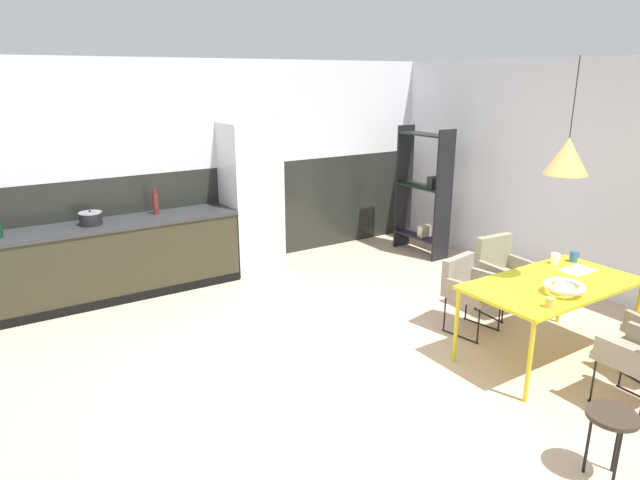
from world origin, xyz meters
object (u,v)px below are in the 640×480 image
object	(u,v)px
mug_dark_espresso	(550,303)
open_book	(578,270)
dining_table	(552,287)
fruit_bowl	(564,287)
armchair_head_of_table	(468,284)
armchair_near_window	(501,265)
pendant_lamp_over_table_near	(567,156)
open_shelf_unit	(424,192)
side_stool	(612,421)
cooking_pot	(91,218)
refrigerator_column	(251,198)
mug_glass_clear	(555,258)
bottle_vinegar_dark	(156,203)
mug_short_terracotta	(574,256)

from	to	relation	value
mug_dark_espresso	open_book	bearing A→B (deg)	21.70
dining_table	fruit_bowl	distance (m)	0.28
armchair_head_of_table	armchair_near_window	xyz separation A→B (m)	(0.65, 0.14, 0.03)
armchair_near_window	pendant_lamp_over_table_near	world-z (taller)	pendant_lamp_over_table_near
armchair_near_window	open_shelf_unit	bearing A→B (deg)	-105.44
side_stool	cooking_pot	bearing A→B (deg)	113.20
armchair_near_window	side_stool	bearing A→B (deg)	58.58
open_shelf_unit	dining_table	bearing A→B (deg)	-21.74
armchair_near_window	open_book	size ratio (longest dim) A/B	2.62
armchair_near_window	side_stool	size ratio (longest dim) A/B	1.75
refrigerator_column	mug_dark_espresso	size ratio (longest dim) A/B	16.09
armchair_head_of_table	mug_dark_espresso	world-z (taller)	mug_dark_espresso
side_stool	mug_glass_clear	bearing A→B (deg)	44.76
open_book	refrigerator_column	bearing A→B (deg)	114.69
bottle_vinegar_dark	side_stool	bearing A→B (deg)	-75.01
side_stool	open_shelf_unit	distance (m)	4.71
open_book	pendant_lamp_over_table_near	bearing A→B (deg)	-174.83
armchair_head_of_table	open_book	xyz separation A→B (m)	(0.64, -0.73, 0.24)
cooking_pot	dining_table	bearing A→B (deg)	-49.12
fruit_bowl	side_stool	world-z (taller)	fruit_bowl
open_book	open_shelf_unit	xyz separation A→B (m)	(0.70, 2.85, 0.17)
fruit_bowl	mug_dark_espresso	bearing A→B (deg)	-162.20
refrigerator_column	mug_short_terracotta	size ratio (longest dim) A/B	14.96
cooking_pot	bottle_vinegar_dark	bearing A→B (deg)	6.77
dining_table	mug_dark_espresso	bearing A→B (deg)	-147.43
dining_table	mug_dark_espresso	xyz separation A→B (m)	(-0.50, -0.32, 0.08)
dining_table	mug_short_terracotta	distance (m)	0.72
armchair_near_window	cooking_pot	size ratio (longest dim) A/B	3.33
open_shelf_unit	refrigerator_column	bearing A→B (deg)	-106.85
open_book	cooking_pot	size ratio (longest dim) A/B	1.27
side_stool	pendant_lamp_over_table_near	world-z (taller)	pendant_lamp_over_table_near
mug_short_terracotta	side_stool	world-z (taller)	mug_short_terracotta
mug_glass_clear	fruit_bowl	bearing A→B (deg)	-140.17
bottle_vinegar_dark	dining_table	bearing A→B (deg)	-57.30
refrigerator_column	mug_dark_espresso	xyz separation A→B (m)	(0.68, -3.94, -0.20)
mug_glass_clear	pendant_lamp_over_table_near	distance (m)	1.19
cooking_pot	open_shelf_unit	size ratio (longest dim) A/B	0.14
mug_glass_clear	open_shelf_unit	xyz separation A→B (m)	(0.70, 2.61, 0.13)
open_book	cooking_pot	bearing A→B (deg)	135.25
mug_short_terracotta	side_stool	distance (m)	2.30
refrigerator_column	mug_glass_clear	xyz separation A→B (m)	(1.64, -3.32, -0.19)
fruit_bowl	side_stool	distance (m)	1.40
armchair_head_of_table	mug_short_terracotta	xyz separation A→B (m)	(0.86, -0.55, 0.29)
mug_dark_espresso	open_shelf_unit	world-z (taller)	open_shelf_unit
mug_dark_espresso	bottle_vinegar_dark	size ratio (longest dim) A/B	0.37
armchair_head_of_table	side_stool	size ratio (longest dim) A/B	1.59
fruit_bowl	cooking_pot	distance (m)	4.87
pendant_lamp_over_table_near	refrigerator_column	bearing A→B (deg)	108.13
armchair_near_window	mug_glass_clear	size ratio (longest dim) A/B	6.45
mug_glass_clear	side_stool	bearing A→B (deg)	-135.24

